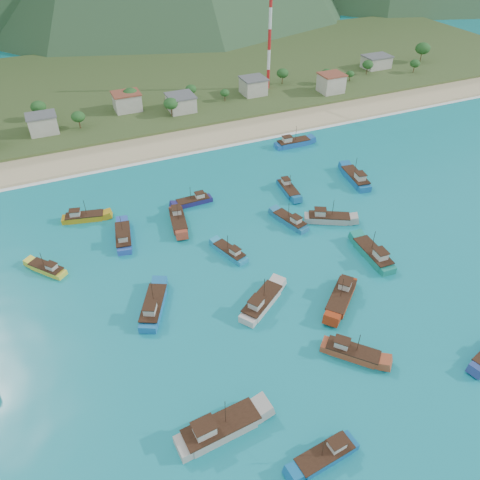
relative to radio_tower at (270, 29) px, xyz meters
name	(u,v)px	position (x,y,z in m)	size (l,w,h in m)	color
ground	(252,307)	(-56.97, -108.00, -24.19)	(600.00, 600.00, 0.00)	#0C868C
beach	(150,147)	(-56.97, -29.00, -24.19)	(400.00, 18.00, 1.20)	beige
land	(113,86)	(-56.97, 32.00, -24.19)	(400.00, 110.00, 2.40)	#385123
surf_line	(158,159)	(-56.97, -38.50, -24.19)	(400.00, 2.50, 0.08)	white
village	(176,99)	(-40.01, -4.19, -19.66)	(214.03, 27.85, 6.71)	beige
vegetation	(123,107)	(-59.91, -4.97, -19.02)	(276.80, 25.70, 8.88)	#235623
radio_tower	(270,29)	(0.00, 0.00, 0.00)	(1.20, 1.20, 45.18)	red
boat_0	(293,143)	(-14.13, -47.08, -23.31)	(11.98, 3.80, 7.03)	#1B5AAB
boat_2	(262,303)	(-54.95, -108.39, -23.28)	(12.04, 9.81, 7.17)	beige
boat_4	(124,238)	(-75.86, -75.33, -23.35)	(5.36, 11.93, 6.80)	#274FAD
boat_5	(325,456)	(-59.94, -140.84, -23.47)	(10.64, 4.07, 6.14)	#0F5B95
boat_6	(220,429)	(-72.95, -130.70, -23.10)	(14.06, 5.19, 8.14)	#AAA59B
boat_7	(153,307)	(-75.43, -100.76, -23.28)	(8.63, 12.49, 7.19)	#1867A9
boat_8	(194,201)	(-55.07, -66.70, -23.53)	(9.81, 3.02, 5.77)	navy
boat_11	(47,269)	(-93.87, -79.65, -23.60)	(7.96, 8.76, 5.42)	yellow
boat_13	(84,217)	(-83.23, -62.74, -23.45)	(10.95, 5.35, 6.22)	#BD9016
boat_16	(355,178)	(-8.60, -74.35, -23.22)	(5.56, 13.10, 7.50)	#135C9C
boat_18	(328,218)	(-26.50, -88.17, -23.34)	(11.79, 8.49, 6.83)	#B3ACA2
boat_19	(288,189)	(-29.00, -71.56, -23.47)	(4.02, 10.58, 6.11)	#145E91
boat_20	(341,297)	(-39.24, -113.56, -23.27)	(11.61, 10.74, 7.23)	#942D10
boat_21	(230,252)	(-54.48, -90.58, -23.57)	(5.75, 9.82, 5.57)	teal
boat_22	(373,255)	(-24.88, -104.91, -23.23)	(4.29, 12.73, 7.43)	#147D6C
boat_23	(290,221)	(-35.81, -85.30, -23.47)	(5.81, 10.78, 6.11)	teal
boat_24	(178,221)	(-61.69, -73.89, -23.35)	(5.22, 11.85, 6.76)	#983A25
boat_28	(351,352)	(-45.33, -126.22, -23.43)	(9.68, 10.05, 6.37)	#A04628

